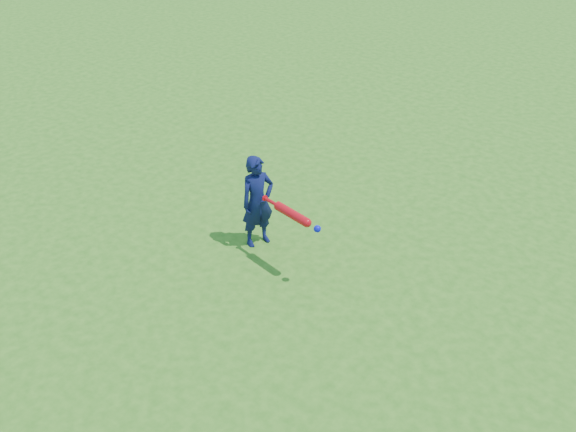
# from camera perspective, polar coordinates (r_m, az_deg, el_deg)

# --- Properties ---
(ground) EXTENTS (80.00, 80.00, 0.00)m
(ground) POSITION_cam_1_polar(r_m,az_deg,el_deg) (7.74, -0.87, -0.32)
(ground) COLOR #32711A
(ground) RESTS_ON ground
(child) EXTENTS (0.38, 0.46, 1.08)m
(child) POSITION_cam_1_polar(r_m,az_deg,el_deg) (7.06, -2.73, 1.29)
(child) COLOR #0F1446
(child) RESTS_ON ground
(bat_swing) EXTENTS (0.84, 0.20, 0.10)m
(bat_swing) POSITION_cam_1_polar(r_m,az_deg,el_deg) (6.52, 0.57, 0.06)
(bat_swing) COLOR red
(bat_swing) RESTS_ON ground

